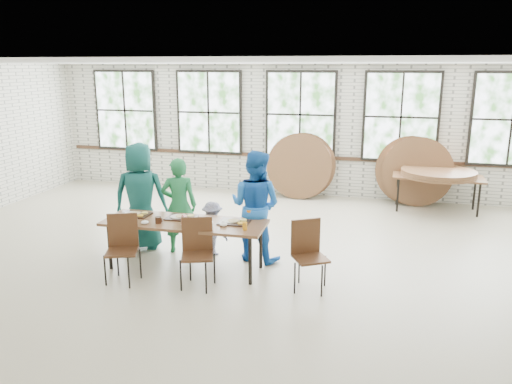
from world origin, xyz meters
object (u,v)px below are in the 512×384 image
at_px(chair_near_left, 123,242).
at_px(chair_near_right, 197,246).
at_px(storage_table, 438,179).
at_px(dining_table, 185,225).

relative_size(chair_near_left, chair_near_right, 1.00).
height_order(chair_near_left, storage_table, chair_near_left).
height_order(chair_near_right, storage_table, chair_near_right).
bearing_deg(chair_near_left, chair_near_right, -14.71).
xyz_separation_m(chair_near_right, storage_table, (3.51, 4.66, 0.13)).
bearing_deg(chair_near_left, dining_table, 19.27).
bearing_deg(dining_table, chair_near_left, -141.39).
distance_m(dining_table, chair_near_right, 0.62).
xyz_separation_m(chair_near_left, storage_table, (4.59, 4.77, 0.13)).
bearing_deg(chair_near_right, chair_near_left, 165.94).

